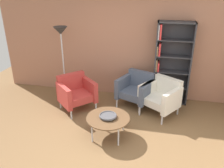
% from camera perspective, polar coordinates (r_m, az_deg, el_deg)
% --- Properties ---
extents(ground_plane, '(8.32, 8.32, 0.00)m').
position_cam_1_polar(ground_plane, '(4.09, -2.41, -17.09)').
color(ground_plane, brown).
extents(brick_back_panel, '(6.40, 0.12, 2.90)m').
position_cam_1_polar(brick_back_panel, '(5.64, 3.61, 11.22)').
color(brick_back_panel, '#A87056').
rests_on(brick_back_panel, ground_plane).
extents(bookshelf_tall, '(0.80, 0.30, 1.90)m').
position_cam_1_polar(bookshelf_tall, '(5.52, 14.02, 4.97)').
color(bookshelf_tall, '#333338').
rests_on(bookshelf_tall, ground_plane).
extents(coffee_table_low, '(0.80, 0.80, 0.40)m').
position_cam_1_polar(coffee_table_low, '(4.32, -0.97, -8.47)').
color(coffee_table_low, brown).
rests_on(coffee_table_low, ground_plane).
extents(decorative_bowl, '(0.32, 0.32, 0.05)m').
position_cam_1_polar(decorative_bowl, '(4.28, -0.98, -7.74)').
color(decorative_bowl, '#4C4C51').
rests_on(decorative_bowl, coffee_table_low).
extents(armchair_near_window, '(0.95, 0.95, 0.78)m').
position_cam_1_polar(armchair_near_window, '(5.26, -8.83, -1.93)').
color(armchair_near_window, '#B73833').
rests_on(armchair_near_window, ground_plane).
extents(armchair_corner_red, '(0.91, 0.87, 0.78)m').
position_cam_1_polar(armchair_corner_red, '(5.38, 5.96, -1.18)').
color(armchair_corner_red, '#4C566B').
rests_on(armchair_corner_red, ground_plane).
extents(armchair_by_bookshelf, '(0.94, 0.93, 0.78)m').
position_cam_1_polar(armchair_by_bookshelf, '(5.13, 11.98, -2.87)').
color(armchair_by_bookshelf, white).
rests_on(armchair_by_bookshelf, ground_plane).
extents(floor_lamp_torchiere, '(0.32, 0.32, 1.74)m').
position_cam_1_polar(floor_lamp_torchiere, '(5.59, -12.29, 10.60)').
color(floor_lamp_torchiere, silver).
rests_on(floor_lamp_torchiere, ground_plane).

